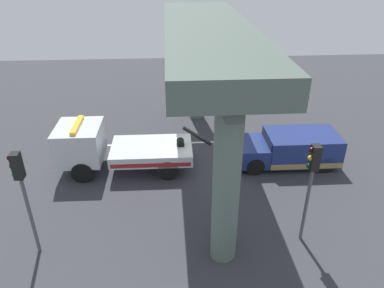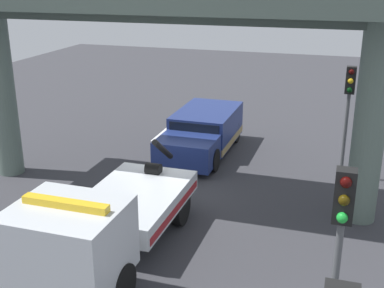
{
  "view_description": "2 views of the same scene",
  "coord_description": "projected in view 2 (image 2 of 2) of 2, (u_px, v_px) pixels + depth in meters",
  "views": [
    {
      "loc": [
        1.72,
        15.37,
        9.57
      ],
      "look_at": [
        0.72,
        0.53,
        1.51
      ],
      "focal_mm": 34.18,
      "sensor_mm": 36.0,
      "label": 1
    },
    {
      "loc": [
        14.01,
        5.21,
        6.91
      ],
      "look_at": [
        -0.61,
        0.65,
        1.56
      ],
      "focal_mm": 46.82,
      "sensor_mm": 36.0,
      "label": 2
    }
  ],
  "objects": [
    {
      "name": "ground_plane",
      "position": [
        168.0,
        194.0,
        16.38
      ],
      "size": [
        60.0,
        40.0,
        0.1
      ],
      "primitive_type": "cube",
      "color": "#38383D"
    },
    {
      "name": "traffic_light_near",
      "position": [
        349.0,
        98.0,
        16.6
      ],
      "size": [
        0.39,
        0.32,
        3.92
      ],
      "color": "#515456",
      "rests_on": "ground"
    },
    {
      "name": "tow_truck_white",
      "position": [
        101.0,
        224.0,
        11.87
      ],
      "size": [
        7.26,
        2.47,
        2.46
      ],
      "color": "silver",
      "rests_on": "ground"
    },
    {
      "name": "traffic_light_far",
      "position": [
        340.0,
        232.0,
        8.02
      ],
      "size": [
        0.39,
        0.32,
        4.01
      ],
      "color": "#515456",
      "rests_on": "ground"
    },
    {
      "name": "lane_stripe_west",
      "position": [
        163.0,
        132.0,
        22.45
      ],
      "size": [
        2.6,
        0.16,
        0.01
      ],
      "primitive_type": "cube",
      "color": "silver",
      "rests_on": "ground"
    },
    {
      "name": "lane_stripe_mid",
      "position": [
        101.0,
        184.0,
        17.04
      ],
      "size": [
        2.6,
        0.16,
        0.01
      ],
      "primitive_type": "cube",
      "color": "silver",
      "rests_on": "ground"
    },
    {
      "name": "overpass_structure",
      "position": [
        164.0,
        13.0,
        14.48
      ],
      "size": [
        3.6,
        13.93,
        6.73
      ],
      "color": "#596B60",
      "rests_on": "ground"
    },
    {
      "name": "towed_van_green",
      "position": [
        203.0,
        133.0,
        19.84
      ],
      "size": [
        5.22,
        2.25,
        1.58
      ],
      "color": "navy",
      "rests_on": "ground"
    }
  ]
}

